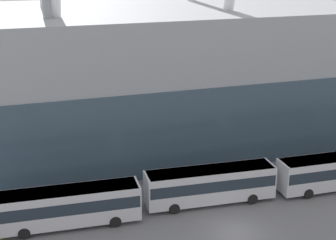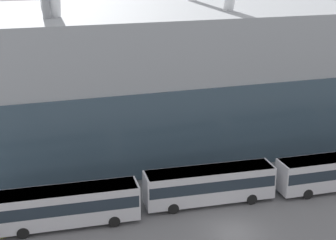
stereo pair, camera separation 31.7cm
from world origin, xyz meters
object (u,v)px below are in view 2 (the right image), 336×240
(shuttle_bus_1, at_px, (67,205))
(floodlight_mast, at_px, (46,3))
(airliner_at_gate_far, at_px, (212,65))
(shuttle_bus_2, at_px, (209,183))

(shuttle_bus_1, relative_size, floodlight_mast, 0.42)
(airliner_at_gate_far, relative_size, floodlight_mast, 1.27)
(floodlight_mast, bearing_deg, airliner_at_gate_far, 39.77)
(airliner_at_gate_far, xyz_separation_m, floodlight_mast, (-26.27, -21.86, 12.41))
(floodlight_mast, bearing_deg, shuttle_bus_1, -91.58)
(shuttle_bus_1, relative_size, shuttle_bus_2, 1.00)
(airliner_at_gate_far, xyz_separation_m, shuttle_bus_1, (-26.58, -33.40, -3.02))
(airliner_at_gate_far, distance_m, shuttle_bus_1, 42.80)
(airliner_at_gate_far, height_order, floodlight_mast, floodlight_mast)
(shuttle_bus_2, distance_m, floodlight_mast, 22.91)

